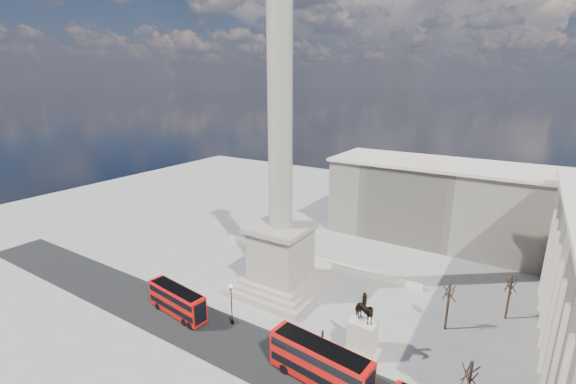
% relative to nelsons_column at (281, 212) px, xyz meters
% --- Properties ---
extents(ground, '(180.00, 180.00, 0.00)m').
position_rel_nelsons_column_xyz_m(ground, '(0.00, -5.00, -12.92)').
color(ground, '#A19F99').
rests_on(ground, ground).
extents(asphalt_road, '(120.00, 9.00, 0.01)m').
position_rel_nelsons_column_xyz_m(asphalt_road, '(5.00, -15.00, -12.91)').
color(asphalt_road, black).
rests_on(asphalt_road, ground).
extents(nelsons_column, '(14.00, 14.00, 49.85)m').
position_rel_nelsons_column_xyz_m(nelsons_column, '(0.00, 0.00, 0.00)').
color(nelsons_column, '#AA9C8D').
rests_on(nelsons_column, ground).
extents(balustrade_wall, '(40.00, 0.60, 1.10)m').
position_rel_nelsons_column_xyz_m(balustrade_wall, '(0.00, 11.00, -12.37)').
color(balustrade_wall, beige).
rests_on(balustrade_wall, ground).
extents(building_northeast, '(51.00, 17.00, 16.60)m').
position_rel_nelsons_column_xyz_m(building_northeast, '(20.00, 35.00, -4.59)').
color(building_northeast, '#AFA690').
rests_on(building_northeast, ground).
extents(red_bus_a, '(10.54, 3.53, 4.19)m').
position_rel_nelsons_column_xyz_m(red_bus_a, '(-8.28, -14.37, -10.72)').
color(red_bus_a, red).
rests_on(red_bus_a, ground).
extents(red_bus_b, '(12.24, 3.90, 4.88)m').
position_rel_nelsons_column_xyz_m(red_bus_b, '(15.15, -15.25, -10.36)').
color(red_bus_b, red).
rests_on(red_bus_b, ground).
extents(victorian_lamp, '(0.52, 0.52, 6.08)m').
position_rel_nelsons_column_xyz_m(victorian_lamp, '(-0.23, -11.97, -9.34)').
color(victorian_lamp, black).
rests_on(victorian_lamp, ground).
extents(equestrian_statue, '(4.07, 3.05, 8.46)m').
position_rel_nelsons_column_xyz_m(equestrian_statue, '(17.21, -8.17, -9.97)').
color(equestrian_statue, beige).
rests_on(equestrian_statue, ground).
extents(bare_tree_near, '(1.76, 1.76, 7.70)m').
position_rel_nelsons_column_xyz_m(bare_tree_near, '(29.50, -12.66, -6.85)').
color(bare_tree_near, '#332319').
rests_on(bare_tree_near, ground).
extents(bare_tree_mid, '(1.94, 1.94, 7.37)m').
position_rel_nelsons_column_xyz_m(bare_tree_mid, '(24.96, 2.53, -7.11)').
color(bare_tree_mid, '#332319').
rests_on(bare_tree_mid, ground).
extents(bare_tree_far, '(1.72, 1.72, 7.04)m').
position_rel_nelsons_column_xyz_m(bare_tree_far, '(31.73, 9.68, -7.37)').
color(bare_tree_far, '#332319').
rests_on(bare_tree_far, ground).
extents(pedestrian_walking, '(0.62, 0.43, 1.62)m').
position_rel_nelsons_column_xyz_m(pedestrian_walking, '(18.73, -11.50, -12.11)').
color(pedestrian_walking, '#222825').
rests_on(pedestrian_walking, ground).
extents(pedestrian_crossing, '(0.65, 1.02, 1.62)m').
position_rel_nelsons_column_xyz_m(pedestrian_crossing, '(12.06, -8.64, -12.11)').
color(pedestrian_crossing, '#222825').
rests_on(pedestrian_crossing, ground).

